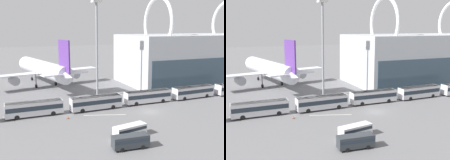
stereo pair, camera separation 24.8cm
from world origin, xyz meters
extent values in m
plane|color=slate|center=(0.00, 0.00, 0.00)|extent=(440.00, 440.00, 0.00)
torus|color=white|center=(17.56, 26.83, 19.66)|extent=(1.10, 17.27, 17.27)
cylinder|color=silver|center=(-17.52, 37.63, 5.49)|extent=(12.29, 33.09, 4.99)
sphere|color=silver|center=(-21.23, 53.61, 5.49)|extent=(4.89, 4.89, 4.89)
cone|color=silver|center=(-13.80, 21.65, 5.49)|extent=(6.25, 8.09, 4.74)
cube|color=silver|center=(-17.07, 35.68, 4.62)|extent=(35.55, 11.94, 0.35)
cylinder|color=gray|center=(-26.77, 33.43, 3.06)|extent=(3.41, 4.30, 2.62)
cylinder|color=gray|center=(-7.36, 37.94, 3.06)|extent=(3.41, 4.30, 2.62)
cube|color=#5B338C|center=(-13.99, 22.43, 10.70)|extent=(1.80, 6.17, 8.91)
cube|color=silver|center=(-13.99, 22.43, 5.99)|extent=(13.37, 6.06, 0.28)
cylinder|color=gray|center=(-20.01, 48.35, 2.77)|extent=(0.36, 0.36, 4.44)
cylinder|color=black|center=(-20.01, 48.35, 0.55)|extent=(0.69, 1.17, 1.10)
cylinder|color=gray|center=(-20.23, 34.95, 2.77)|extent=(0.36, 0.36, 4.44)
cylinder|color=black|center=(-20.23, 34.95, 0.55)|extent=(0.69, 1.17, 1.10)
cylinder|color=gray|center=(-13.90, 36.42, 2.77)|extent=(0.36, 0.36, 4.44)
cylinder|color=black|center=(-13.90, 36.42, 0.55)|extent=(0.69, 1.17, 1.10)
cylinder|color=silver|center=(36.99, 35.48, 4.97)|extent=(9.51, 33.34, 4.25)
sphere|color=silver|center=(39.64, 51.81, 4.97)|extent=(4.16, 4.16, 4.16)
cone|color=silver|center=(34.33, 19.15, 4.97)|extent=(5.15, 7.82, 4.04)
cube|color=silver|center=(36.66, 33.49, 4.23)|extent=(41.04, 9.61, 0.35)
cylinder|color=gray|center=(25.31, 35.34, 2.80)|extent=(2.82, 3.39, 2.36)
cylinder|color=gray|center=(48.02, 31.64, 2.80)|extent=(2.82, 3.39, 2.36)
cube|color=orange|center=(34.46, 19.95, 9.28)|extent=(1.22, 5.13, 7.33)
cube|color=silver|center=(34.46, 19.95, 5.40)|extent=(11.42, 4.93, 0.28)
cylinder|color=gray|center=(38.77, 46.43, 2.55)|extent=(0.36, 0.36, 4.00)
cylinder|color=black|center=(38.77, 46.43, 0.55)|extent=(0.62, 1.16, 1.10)
cylinder|color=gray|center=(33.94, 33.93, 2.55)|extent=(0.36, 0.36, 4.00)
cylinder|color=black|center=(33.94, 33.93, 0.55)|extent=(0.62, 1.16, 1.10)
cylinder|color=gray|center=(39.39, 33.04, 2.55)|extent=(0.36, 0.36, 4.00)
cylinder|color=black|center=(39.39, 33.04, 0.55)|extent=(0.62, 1.16, 1.10)
cube|color=silver|center=(-24.20, 6.47, 1.75)|extent=(11.91, 2.78, 2.75)
cube|color=#232D38|center=(-24.20, 6.47, 2.02)|extent=(11.68, 2.81, 0.96)
cube|color=silver|center=(-24.20, 6.47, 3.06)|extent=(11.56, 2.70, 0.12)
cylinder|color=black|center=(-20.53, 7.72, 0.50)|extent=(1.00, 0.31, 1.00)
cylinder|color=black|center=(-20.50, 5.32, 0.50)|extent=(1.00, 0.31, 1.00)
cylinder|color=black|center=(-27.89, 7.62, 0.50)|extent=(1.00, 0.31, 1.00)
cylinder|color=black|center=(-27.86, 5.21, 0.50)|extent=(1.00, 0.31, 1.00)
cube|color=silver|center=(-10.60, 6.01, 1.75)|extent=(11.96, 3.01, 2.75)
cube|color=#232D38|center=(-10.60, 6.01, 2.02)|extent=(11.72, 3.03, 0.96)
cube|color=silver|center=(-10.60, 6.01, 3.06)|extent=(11.60, 2.92, 0.12)
cylinder|color=black|center=(-6.96, 7.34, 0.50)|extent=(1.01, 0.33, 1.00)
cylinder|color=black|center=(-6.88, 4.94, 0.50)|extent=(1.01, 0.33, 1.00)
cylinder|color=black|center=(-14.32, 7.09, 0.50)|extent=(1.01, 0.33, 1.00)
cylinder|color=black|center=(-14.23, 4.69, 0.50)|extent=(1.01, 0.33, 1.00)
cube|color=silver|center=(3.00, 6.52, 1.75)|extent=(11.90, 2.70, 2.75)
cube|color=#232D38|center=(3.00, 6.52, 2.02)|extent=(11.66, 2.73, 0.96)
cube|color=silver|center=(3.00, 6.52, 3.06)|extent=(11.54, 2.62, 0.12)
cylinder|color=black|center=(6.69, 7.70, 0.50)|extent=(1.00, 0.31, 1.00)
cylinder|color=black|center=(6.67, 5.29, 0.50)|extent=(1.00, 0.31, 1.00)
cylinder|color=black|center=(-0.67, 7.76, 0.50)|extent=(1.00, 0.31, 1.00)
cylinder|color=black|center=(-0.69, 5.35, 0.50)|extent=(1.00, 0.31, 1.00)
cube|color=silver|center=(16.60, 6.37, 1.75)|extent=(11.97, 3.07, 2.75)
cube|color=#232D38|center=(16.60, 6.37, 2.02)|extent=(11.73, 3.09, 0.96)
cube|color=silver|center=(16.60, 6.37, 3.06)|extent=(11.61, 2.97, 0.12)
cylinder|color=black|center=(20.23, 7.72, 0.50)|extent=(1.01, 0.34, 1.00)
cylinder|color=black|center=(20.33, 5.31, 0.50)|extent=(1.01, 0.34, 1.00)
cylinder|color=black|center=(12.88, 7.43, 0.50)|extent=(1.01, 0.34, 1.00)
cylinder|color=black|center=(12.97, 5.03, 0.50)|extent=(1.01, 0.34, 1.00)
cylinder|color=black|center=(26.50, 6.86, 0.50)|extent=(1.00, 0.31, 1.00)
cube|color=silver|center=(-10.35, -11.20, 1.18)|extent=(6.25, 3.06, 1.77)
cube|color=#232D38|center=(-10.35, -11.20, 1.46)|extent=(6.08, 3.04, 0.53)
cylinder|color=black|center=(-8.82, -9.96, 0.35)|extent=(0.73, 0.35, 0.70)
cylinder|color=black|center=(-8.47, -11.80, 0.35)|extent=(0.73, 0.35, 0.70)
cylinder|color=black|center=(-12.23, -10.60, 0.35)|extent=(0.73, 0.35, 0.70)
cylinder|color=black|center=(-11.89, -12.44, 0.35)|extent=(0.73, 0.35, 0.70)
cube|color=#2D3338|center=(-12.40, -15.59, 1.23)|extent=(5.91, 2.39, 1.87)
cube|color=#232D38|center=(-12.40, -15.59, 1.53)|extent=(5.74, 2.40, 0.56)
cylinder|color=black|center=(-14.14, -16.39, 0.35)|extent=(0.71, 0.27, 0.70)
cylinder|color=black|center=(-14.00, -14.54, 0.35)|extent=(0.71, 0.27, 0.70)
cylinder|color=black|center=(-10.79, -16.63, 0.35)|extent=(0.71, 0.27, 0.70)
cylinder|color=black|center=(-10.66, -14.79, 0.35)|extent=(0.71, 0.27, 0.70)
cylinder|color=gray|center=(-6.25, 17.70, 12.39)|extent=(0.59, 0.59, 24.79)
cube|color=silver|center=(-6.25, 17.70, 25.03)|extent=(2.38, 2.38, 0.60)
cube|color=silver|center=(-10.11, 1.62, 0.00)|extent=(8.66, 3.06, 0.01)
cube|color=silver|center=(-26.88, 7.63, 0.00)|extent=(7.26, 1.29, 0.01)
cube|color=silver|center=(9.39, 6.62, 0.00)|extent=(8.61, 0.68, 0.01)
cube|color=black|center=(-18.07, 2.23, 0.01)|extent=(0.48, 0.48, 0.02)
cone|color=#EA5914|center=(-18.07, 2.23, 0.37)|extent=(0.36, 0.36, 0.69)
camera|label=1|loc=(-30.51, -52.45, 18.71)|focal=45.00mm
camera|label=2|loc=(-30.28, -52.54, 18.71)|focal=45.00mm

